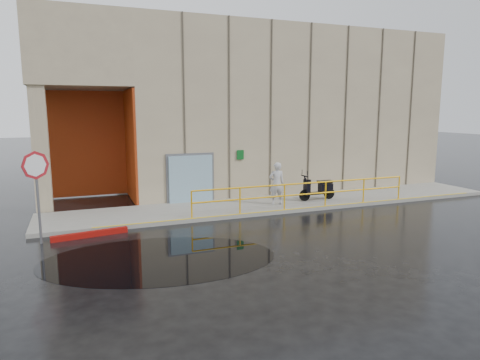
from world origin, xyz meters
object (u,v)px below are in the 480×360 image
Objects in this scene: scooter at (318,182)px; red_curb at (90,234)px; stop_sign at (36,178)px; person at (277,183)px.

scooter is 9.77m from red_curb.
stop_sign is at bearing -171.74° from red_curb.
person is 0.74× the size of red_curb.
scooter is 0.73× the size of red_curb.
red_curb is at bearing -2.12° from stop_sign.
stop_sign reaches higher than red_curb.
scooter is 0.61× the size of stop_sign.
person reaches higher than scooter.
red_curb is (-9.58, -1.77, -0.84)m from scooter.
scooter is at bearing -166.57° from person.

